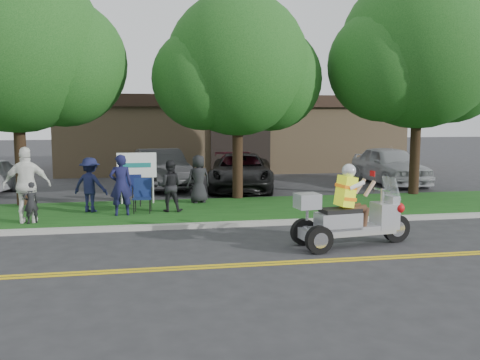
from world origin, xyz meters
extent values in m
plane|color=#28282B|center=(0.00, 0.00, 0.00)|extent=(120.00, 120.00, 0.00)
cube|color=gold|center=(0.00, -0.58, 0.01)|extent=(60.00, 0.10, 0.01)
cube|color=gold|center=(0.00, -0.42, 0.01)|extent=(60.00, 0.10, 0.01)
cube|color=#A8A89E|center=(0.00, 3.05, 0.06)|extent=(60.00, 0.25, 0.12)
cube|color=#144512|center=(0.00, 5.20, 0.06)|extent=(60.00, 4.00, 0.10)
cube|color=#9E7F5B|center=(2.00, 19.00, 2.00)|extent=(18.00, 8.00, 4.00)
cube|color=black|center=(2.00, 14.95, 3.70)|extent=(18.00, 0.30, 0.60)
cylinder|color=#332114|center=(-6.50, 7.00, 2.30)|extent=(0.36, 0.36, 4.59)
sphere|color=#134112|center=(-6.50, 7.00, 5.08)|extent=(5.40, 5.40, 5.40)
sphere|color=#134112|center=(-5.15, 7.30, 4.59)|extent=(4.05, 4.05, 4.05)
cylinder|color=#332114|center=(0.50, 7.20, 2.10)|extent=(0.36, 0.36, 4.20)
sphere|color=#134112|center=(0.50, 7.20, 4.65)|extent=(4.80, 4.80, 4.80)
sphere|color=#134112|center=(1.70, 7.50, 4.20)|extent=(3.60, 3.60, 3.60)
sphere|color=#134112|center=(-0.70, 7.00, 4.12)|extent=(3.36, 3.36, 3.36)
cylinder|color=#332114|center=(7.00, 7.00, 2.38)|extent=(0.36, 0.36, 4.76)
sphere|color=#134112|center=(7.00, 7.00, 5.27)|extent=(5.60, 5.60, 5.60)
sphere|color=#134112|center=(8.40, 7.30, 4.76)|extent=(4.20, 4.20, 4.20)
sphere|color=#134112|center=(5.60, 6.80, 4.68)|extent=(3.92, 3.92, 3.92)
cylinder|color=silver|center=(-3.40, 6.60, 0.55)|extent=(0.06, 0.06, 1.10)
cylinder|color=silver|center=(-2.40, 6.60, 0.55)|extent=(0.06, 0.06, 1.10)
cube|color=white|center=(-2.90, 6.60, 1.35)|extent=(1.25, 0.06, 0.80)
cylinder|color=black|center=(3.09, 0.70, 0.32)|extent=(0.66, 0.23, 0.65)
cylinder|color=black|center=(1.00, 0.05, 0.30)|extent=(0.62, 0.24, 0.60)
cylinder|color=black|center=(0.90, 0.82, 0.30)|extent=(0.62, 0.24, 0.60)
cube|color=silver|center=(1.92, 0.55, 0.37)|extent=(2.09, 0.75, 0.19)
cube|color=silver|center=(1.60, 0.51, 0.59)|extent=(1.03, 0.62, 0.38)
cube|color=black|center=(1.65, 0.52, 0.82)|extent=(0.91, 0.56, 0.11)
cube|color=silver|center=(2.77, 0.66, 0.65)|extent=(0.55, 0.57, 0.59)
cube|color=silver|center=(2.92, 0.68, 1.27)|extent=(0.27, 0.52, 0.53)
cube|color=silver|center=(0.85, 0.42, 1.08)|extent=(0.54, 0.51, 0.32)
sphere|color=#B20C0F|center=(3.04, 0.55, 0.84)|extent=(0.24, 0.24, 0.24)
cube|color=#E5FF1A|center=(1.77, 0.53, 1.25)|extent=(0.42, 0.47, 0.70)
sphere|color=silver|center=(1.83, 0.54, 1.70)|extent=(0.31, 0.31, 0.31)
cylinder|color=black|center=(-3.24, 5.98, 0.31)|extent=(0.03, 0.03, 0.40)
cylinder|color=black|center=(-2.80, 5.97, 0.31)|extent=(0.03, 0.03, 0.40)
cylinder|color=black|center=(-3.24, 6.38, 0.31)|extent=(0.03, 0.03, 0.40)
cylinder|color=black|center=(-2.80, 6.37, 0.31)|extent=(0.03, 0.03, 0.40)
cube|color=#0F1748|center=(-3.02, 6.18, 0.52)|extent=(0.51, 0.47, 0.04)
cube|color=#0F1748|center=(-3.02, 6.40, 0.79)|extent=(0.51, 0.16, 0.55)
cylinder|color=black|center=(-2.97, 4.74, 0.31)|extent=(0.03, 0.03, 0.42)
cylinder|color=black|center=(-2.52, 4.70, 0.31)|extent=(0.03, 0.03, 0.42)
cylinder|color=black|center=(-2.93, 5.16, 0.31)|extent=(0.03, 0.03, 0.42)
cylinder|color=black|center=(-2.48, 5.12, 0.31)|extent=(0.03, 0.03, 0.42)
cube|color=#112051|center=(-2.72, 4.93, 0.53)|extent=(0.56, 0.52, 0.04)
cube|color=#112051|center=(-2.70, 5.16, 0.82)|extent=(0.53, 0.20, 0.56)
imported|color=#15163B|center=(-3.30, 4.62, 0.97)|extent=(0.68, 0.48, 1.74)
imported|color=black|center=(-1.92, 4.99, 0.87)|extent=(0.82, 0.69, 1.52)
imported|color=white|center=(-5.67, 4.00, 1.11)|extent=(1.21, 0.58, 2.01)
imported|color=#15193B|center=(-4.22, 5.34, 0.91)|extent=(1.19, 0.95, 1.61)
imported|color=black|center=(-0.93, 6.41, 0.89)|extent=(0.87, 0.68, 1.57)
imported|color=black|center=(-5.58, 3.91, 0.65)|extent=(0.48, 0.44, 1.10)
imported|color=#303033|center=(-2.03, 10.98, 0.79)|extent=(2.52, 5.01, 1.58)
imported|color=black|center=(1.08, 9.74, 0.73)|extent=(3.37, 5.59, 1.45)
imported|color=#4A111D|center=(1.27, 10.72, 0.68)|extent=(1.91, 4.67, 1.35)
imported|color=#A2A3A9|center=(7.74, 10.39, 0.82)|extent=(2.00, 4.85, 1.65)
camera|label=1|loc=(-2.49, -9.97, 2.86)|focal=38.00mm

